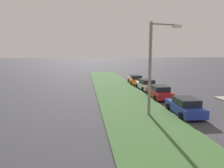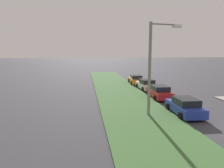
% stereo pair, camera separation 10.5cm
% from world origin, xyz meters
% --- Properties ---
extents(grass_median, '(60.00, 6.00, 0.12)m').
position_xyz_m(grass_median, '(10.00, 7.28, 0.06)').
color(grass_median, '#3D6633').
rests_on(grass_median, ground).
extents(parked_car_blue, '(4.34, 2.09, 1.47)m').
position_xyz_m(parked_car_blue, '(4.22, 3.41, 0.72)').
color(parked_car_blue, '#23389E').
rests_on(parked_car_blue, ground).
extents(parked_car_red, '(4.33, 2.08, 1.47)m').
position_xyz_m(parked_car_red, '(10.48, 3.34, 0.72)').
color(parked_car_red, red).
rests_on(parked_car_red, ground).
extents(parked_car_white, '(4.37, 2.16, 1.47)m').
position_xyz_m(parked_car_white, '(15.77, 3.30, 0.72)').
color(parked_car_white, silver).
rests_on(parked_car_white, ground).
extents(parked_car_orange, '(4.39, 2.19, 1.47)m').
position_xyz_m(parked_car_orange, '(20.98, 3.54, 0.72)').
color(parked_car_orange, orange).
rests_on(parked_car_orange, ground).
extents(streetlight, '(0.89, 2.84, 7.50)m').
position_xyz_m(streetlight, '(4.49, 6.10, 4.39)').
color(streetlight, gray).
rests_on(streetlight, ground).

